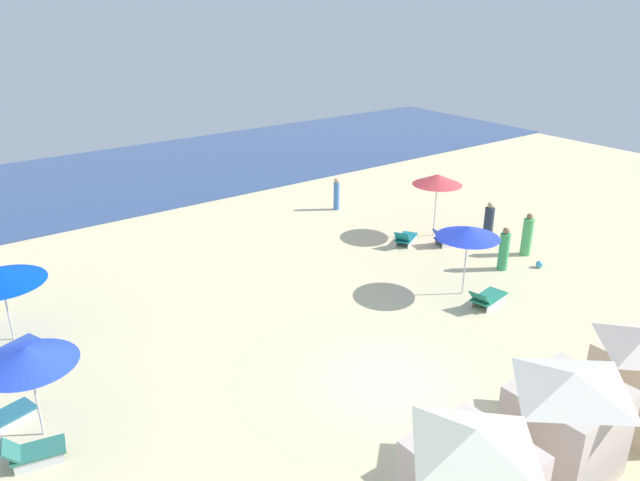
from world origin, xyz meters
The scene contains 18 objects.
ground_plane centered at (0.00, 0.00, 0.00)m, with size 60.00×60.00×0.00m, color beige.
ocean centered at (0.00, 23.27, 0.06)m, with size 60.00×13.46×0.12m, color #324C7E.
cabana_1 centered at (0.64, -4.56, 1.31)m, with size 2.37×2.09×2.55m.
umbrella_1 centered at (5.52, 2.36, 2.27)m, with size 2.12×2.12×2.46m.
lounge_chair_1_0 centered at (5.52, 1.31, 0.26)m, with size 1.60×0.90×0.67m.
umbrella_2 centered at (8.67, 6.73, 2.49)m, with size 2.05×2.05×2.71m.
lounge_chair_2_0 centered at (7.06, 6.78, 0.26)m, with size 1.53×1.20×0.70m.
lounge_chair_2_1 centered at (8.45, 5.65, 0.26)m, with size 1.54×0.97×0.70m.
umbrella_3 centered at (-7.57, 8.31, 2.11)m, with size 2.49×2.49×2.33m.
lounge_chair_3_1 centered at (-7.78, 7.32, 0.26)m, with size 1.49×1.07×0.69m.
umbrella_4 centered at (-7.93, 3.33, 2.15)m, with size 2.16×2.16×2.36m.
lounge_chair_4_0 centered at (-8.31, 2.49, 0.28)m, with size 1.36×0.88×0.65m.
lounge_chair_4_1 centered at (-8.66, 4.22, 0.25)m, with size 1.56×1.00×0.71m.
beachgoer_0 centered at (10.11, 3.16, 0.79)m, with size 0.52×0.52×1.72m.
beachgoer_1 centered at (7.44, 11.88, 0.75)m, with size 0.33×0.33×1.56m.
beachgoer_2 centered at (10.09, 5.03, 0.77)m, with size 0.45×0.45×1.67m.
beachgoer_3 centered at (8.24, 2.82, 0.77)m, with size 0.52×0.52×1.66m.
beach_ball_0 centered at (9.49, 2.08, 0.13)m, with size 0.27×0.27×0.27m, color #419FCF.
Camera 1 is at (-9.54, -9.75, 9.59)m, focal length 34.11 mm.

